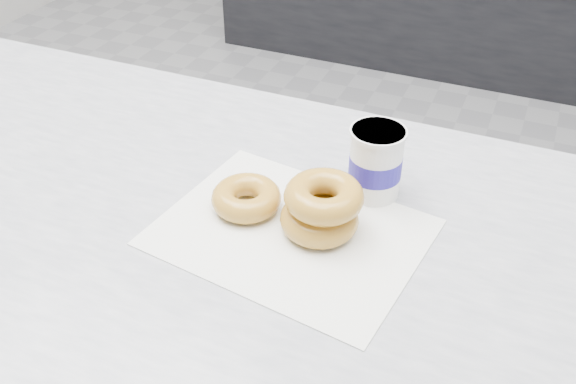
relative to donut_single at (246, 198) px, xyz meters
name	(u,v)px	position (x,y,z in m)	size (l,w,h in m)	color
ground	(314,338)	(-0.09, 0.54, -0.92)	(5.00, 5.00, 0.00)	#97979A
wax_paper	(290,232)	(0.08, -0.02, -0.02)	(0.34, 0.26, 0.00)	silver
donut_single	(246,198)	(0.00, 0.00, 0.00)	(0.10, 0.10, 0.03)	#B79132
donut_stack	(322,208)	(0.11, 0.00, 0.02)	(0.14, 0.14, 0.07)	#B79132
coffee_cup	(376,162)	(0.15, 0.10, 0.03)	(0.10, 0.10, 0.11)	white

